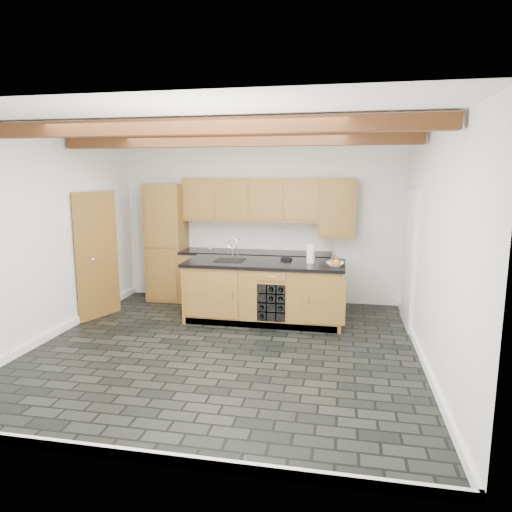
{
  "coord_description": "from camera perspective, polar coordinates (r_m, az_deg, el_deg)",
  "views": [
    {
      "loc": [
        1.49,
        -5.53,
        2.23
      ],
      "look_at": [
        0.26,
        0.8,
        1.1
      ],
      "focal_mm": 32.0,
      "sensor_mm": 36.0,
      "label": 1
    }
  ],
  "objects": [
    {
      "name": "ground",
      "position": [
        6.14,
        -3.9,
        -11.39
      ],
      "size": [
        5.0,
        5.0,
        0.0
      ],
      "primitive_type": "plane",
      "color": "black",
      "rests_on": "ground"
    },
    {
      "name": "mug",
      "position": [
        8.29,
        -5.77,
        1.18
      ],
      "size": [
        0.11,
        0.11,
        0.09
      ],
      "primitive_type": "imported",
      "rotation": [
        0.0,
        0.0,
        0.09
      ],
      "color": "white",
      "rests_on": "back_cabinetry"
    },
    {
      "name": "paper_towel",
      "position": [
        6.97,
        6.85,
        0.27
      ],
      "size": [
        0.12,
        0.12,
        0.28
      ],
      "primitive_type": "cylinder",
      "color": "white",
      "rests_on": "island"
    },
    {
      "name": "room_shell",
      "position": [
        6.3,
        -3.58,
        3.48
      ],
      "size": [
        5.01,
        5.0,
        5.0
      ],
      "color": "white",
      "rests_on": "ground"
    },
    {
      "name": "island",
      "position": [
        7.14,
        1.09,
        -4.4
      ],
      "size": [
        2.48,
        0.96,
        0.93
      ],
      "color": "olive",
      "rests_on": "ground"
    },
    {
      "name": "kitchen_scale",
      "position": [
        7.19,
        3.82,
        -0.32
      ],
      "size": [
        0.18,
        0.14,
        0.05
      ],
      "rotation": [
        0.0,
        0.0,
        -0.39
      ],
      "color": "black",
      "rests_on": "island"
    },
    {
      "name": "fruit_bowl",
      "position": [
        6.77,
        9.85,
        -1.02
      ],
      "size": [
        0.27,
        0.27,
        0.06
      ],
      "primitive_type": "imported",
      "rotation": [
        0.0,
        0.0,
        -0.04
      ],
      "color": "silver",
      "rests_on": "island"
    },
    {
      "name": "back_cabinetry",
      "position": [
        8.08,
        -2.51,
        1.02
      ],
      "size": [
        3.65,
        0.62,
        2.2
      ],
      "color": "olive",
      "rests_on": "ground"
    },
    {
      "name": "fruit_cluster",
      "position": [
        6.76,
        9.86,
        -0.74
      ],
      "size": [
        0.16,
        0.17,
        0.07
      ],
      "color": "#AE3E17",
      "rests_on": "fruit_bowl"
    },
    {
      "name": "faucet",
      "position": [
        7.19,
        -3.2,
        -0.23
      ],
      "size": [
        0.45,
        0.4,
        0.34
      ],
      "color": "black",
      "rests_on": "island"
    }
  ]
}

